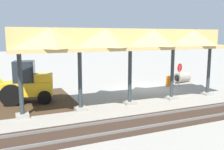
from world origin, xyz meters
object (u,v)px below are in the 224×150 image
Objects in this scene: backhoe at (26,84)px; traffic_barrel at (169,81)px; stop_sign at (180,70)px; concrete_pipe at (182,77)px.

backhoe is 5.83× the size of traffic_barrel.
stop_sign is 2.10m from concrete_pipe.
stop_sign reaches higher than traffic_barrel.
backhoe is 3.23× the size of concrete_pipe.
stop_sign is 0.38× the size of backhoe.
stop_sign is 2.24× the size of traffic_barrel.
backhoe is 14.58m from concrete_pipe.
backhoe reaches higher than stop_sign.
backhoe reaches higher than traffic_barrel.
concrete_pipe is at bearing -172.69° from backhoe.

